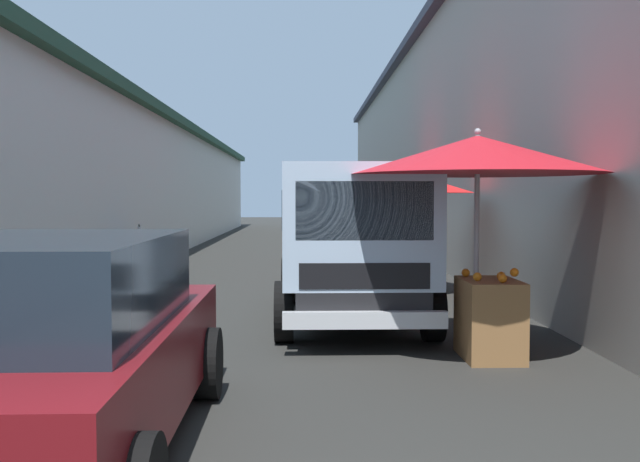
% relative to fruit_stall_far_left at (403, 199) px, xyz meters
% --- Properties ---
extents(ground, '(90.00, 90.00, 0.00)m').
position_rel_fruit_stall_far_left_xyz_m(ground, '(2.57, 2.04, -1.67)').
color(ground, '#282826').
extents(building_left_whitewash, '(49.80, 7.50, 4.07)m').
position_rel_fruit_stall_far_left_xyz_m(building_left_whitewash, '(4.82, 9.02, 0.37)').
color(building_left_whitewash, silver).
rests_on(building_left_whitewash, ground).
extents(building_right_concrete, '(49.80, 7.50, 6.38)m').
position_rel_fruit_stall_far_left_xyz_m(building_right_concrete, '(4.82, -4.95, 1.53)').
color(building_right_concrete, '#A39E93').
rests_on(building_right_concrete, ground).
extents(fruit_stall_far_left, '(2.45, 2.45, 2.23)m').
position_rel_fruit_stall_far_left_xyz_m(fruit_stall_far_left, '(0.00, 0.00, 0.00)').
color(fruit_stall_far_left, '#9E9EA3').
rests_on(fruit_stall_far_left, ground).
extents(fruit_stall_near_left, '(2.83, 2.83, 2.44)m').
position_rel_fruit_stall_far_left_xyz_m(fruit_stall_near_left, '(5.59, 0.12, 0.30)').
color(fruit_stall_near_left, '#9E9EA3').
rests_on(fruit_stall_near_left, ground).
extents(fruit_stall_far_right, '(2.70, 2.70, 2.43)m').
position_rel_fruit_stall_far_left_xyz_m(fruit_stall_far_right, '(-4.91, -0.12, 0.26)').
color(fruit_stall_far_right, '#9E9EA3').
rests_on(fruit_stall_far_right, ground).
extents(hatchback_car, '(3.93, 1.96, 1.45)m').
position_rel_fruit_stall_far_left_xyz_m(hatchback_car, '(-7.83, 3.39, -0.93)').
color(hatchback_car, '#600F14').
rests_on(hatchback_car, ground).
extents(delivery_truck, '(4.93, 1.99, 2.08)m').
position_rel_fruit_stall_far_left_xyz_m(delivery_truck, '(-3.46, 1.10, -0.63)').
color(delivery_truck, black).
rests_on(delivery_truck, ground).
extents(vendor_by_crates, '(0.29, 0.61, 1.56)m').
position_rel_fruit_stall_far_left_xyz_m(vendor_by_crates, '(2.30, 0.80, -0.78)').
color(vendor_by_crates, '#665B4C').
rests_on(vendor_by_crates, ground).
extents(parked_scooter, '(1.66, 0.59, 1.14)m').
position_rel_fruit_stall_far_left_xyz_m(parked_scooter, '(1.75, 5.03, -1.22)').
color(parked_scooter, black).
rests_on(parked_scooter, ground).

